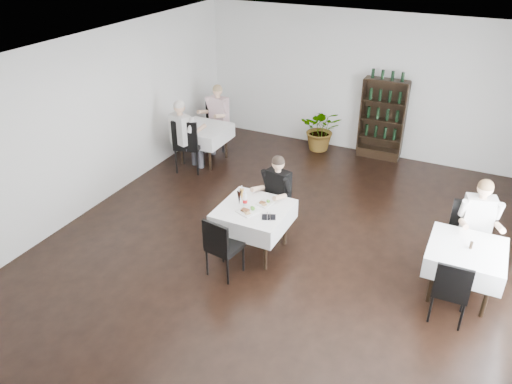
# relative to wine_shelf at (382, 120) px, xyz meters

# --- Properties ---
(room_shell) EXTENTS (9.00, 9.00, 9.00)m
(room_shell) POSITION_rel_wine_shelf_xyz_m (-0.60, -4.31, 0.65)
(room_shell) COLOR black
(room_shell) RESTS_ON ground
(wine_shelf) EXTENTS (0.90, 0.28, 1.75)m
(wine_shelf) POSITION_rel_wine_shelf_xyz_m (0.00, 0.00, 0.00)
(wine_shelf) COLOR black
(wine_shelf) RESTS_ON ground
(main_table) EXTENTS (1.03, 1.03, 0.77)m
(main_table) POSITION_rel_wine_shelf_xyz_m (-0.90, -4.31, -0.23)
(main_table) COLOR black
(main_table) RESTS_ON ground
(left_table) EXTENTS (0.98, 0.98, 0.77)m
(left_table) POSITION_rel_wine_shelf_xyz_m (-3.30, -1.81, -0.23)
(left_table) COLOR black
(left_table) RESTS_ON ground
(right_table) EXTENTS (0.98, 0.98, 0.77)m
(right_table) POSITION_rel_wine_shelf_xyz_m (2.10, -4.01, -0.23)
(right_table) COLOR black
(right_table) RESTS_ON ground
(potted_tree) EXTENTS (1.03, 0.94, 0.98)m
(potted_tree) POSITION_rel_wine_shelf_xyz_m (-1.27, -0.17, -0.36)
(potted_tree) COLOR #23561D
(potted_tree) RESTS_ON ground
(main_chair_far) EXTENTS (0.57, 0.58, 0.97)m
(main_chair_far) POSITION_rel_wine_shelf_xyz_m (-0.88, -3.69, -0.29)
(main_chair_far) COLOR black
(main_chair_far) RESTS_ON ground
(main_chair_near) EXTENTS (0.49, 0.50, 0.95)m
(main_chair_near) POSITION_rel_wine_shelf_xyz_m (-1.03, -5.09, -0.30)
(main_chair_near) COLOR black
(main_chair_near) RESTS_ON ground
(left_chair_far) EXTENTS (0.61, 0.61, 1.05)m
(left_chair_far) POSITION_rel_wine_shelf_xyz_m (-3.45, -1.05, -0.25)
(left_chair_far) COLOR black
(left_chair_far) RESTS_ON ground
(left_chair_near) EXTENTS (0.63, 0.64, 1.13)m
(left_chair_near) POSITION_rel_wine_shelf_xyz_m (-3.32, -2.40, -0.20)
(left_chair_near) COLOR black
(left_chair_near) RESTS_ON ground
(right_chair_far) EXTENTS (0.52, 0.53, 1.05)m
(right_chair_far) POSITION_rel_wine_shelf_xyz_m (2.04, -3.37, -0.25)
(right_chair_far) COLOR black
(right_chair_far) RESTS_ON ground
(right_chair_near) EXTENTS (0.44, 0.45, 0.94)m
(right_chair_near) POSITION_rel_wine_shelf_xyz_m (2.01, -4.65, -0.31)
(right_chair_near) COLOR black
(right_chair_near) RESTS_ON ground
(diner_main) EXTENTS (0.57, 0.60, 1.38)m
(diner_main) POSITION_rel_wine_shelf_xyz_m (-0.81, -3.73, -0.05)
(diner_main) COLOR #404048
(diner_main) RESTS_ON ground
(diner_left_far) EXTENTS (0.59, 0.61, 1.47)m
(diner_left_far) POSITION_rel_wine_shelf_xyz_m (-3.36, -1.15, 0.01)
(diner_left_far) COLOR #404048
(diner_left_far) RESTS_ON ground
(diner_left_near) EXTENTS (0.65, 0.69, 1.53)m
(diner_left_near) POSITION_rel_wine_shelf_xyz_m (-3.38, -2.39, 0.04)
(diner_left_near) COLOR #404048
(diner_left_near) RESTS_ON ground
(diner_right_far) EXTENTS (0.61, 0.65, 1.47)m
(diner_right_far) POSITION_rel_wine_shelf_xyz_m (2.17, -3.38, 0.01)
(diner_right_far) COLOR #404048
(diner_right_far) RESTS_ON ground
(plate_far) EXTENTS (0.26, 0.26, 0.07)m
(plate_far) POSITION_rel_wine_shelf_xyz_m (-0.80, -4.14, -0.06)
(plate_far) COLOR white
(plate_far) RESTS_ON main_table
(plate_near) EXTENTS (0.35, 0.35, 0.08)m
(plate_near) POSITION_rel_wine_shelf_xyz_m (-0.92, -4.46, -0.06)
(plate_near) COLOR white
(plate_near) RESTS_ON main_table
(pilsner_dark) EXTENTS (0.07, 0.07, 0.28)m
(pilsner_dark) POSITION_rel_wine_shelf_xyz_m (-1.14, -4.33, 0.04)
(pilsner_dark) COLOR black
(pilsner_dark) RESTS_ON main_table
(pilsner_lager) EXTENTS (0.06, 0.06, 0.28)m
(pilsner_lager) POSITION_rel_wine_shelf_xyz_m (-1.14, -4.23, 0.04)
(pilsner_lager) COLOR #B37C2E
(pilsner_lager) RESTS_ON main_table
(coke_bottle) EXTENTS (0.07, 0.07, 0.28)m
(coke_bottle) POSITION_rel_wine_shelf_xyz_m (-1.03, -4.34, 0.04)
(coke_bottle) COLOR silver
(coke_bottle) RESTS_ON main_table
(napkin_cutlery) EXTENTS (0.25, 0.22, 0.02)m
(napkin_cutlery) POSITION_rel_wine_shelf_xyz_m (-0.58, -4.47, -0.07)
(napkin_cutlery) COLOR black
(napkin_cutlery) RESTS_ON main_table
(pepper_mill) EXTENTS (0.05, 0.05, 0.10)m
(pepper_mill) POSITION_rel_wine_shelf_xyz_m (2.13, -4.01, -0.02)
(pepper_mill) COLOR black
(pepper_mill) RESTS_ON right_table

